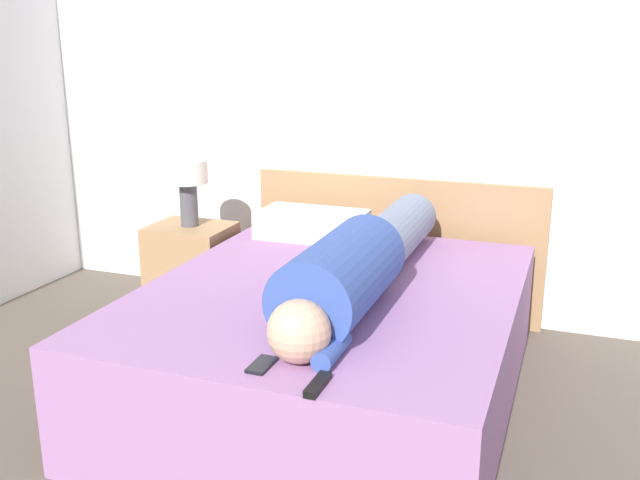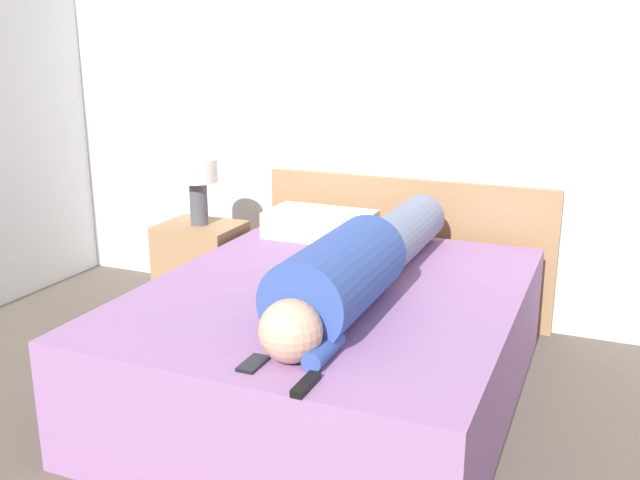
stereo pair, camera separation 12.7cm
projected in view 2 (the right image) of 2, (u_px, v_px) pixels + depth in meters
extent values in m
cube|color=white|center=(431.00, 88.00, 3.87)|extent=(5.94, 0.06, 2.60)
cube|color=#936699|center=(333.00, 343.00, 3.15)|extent=(1.56, 1.92, 0.52)
cube|color=#A37A51|center=(405.00, 248.00, 4.08)|extent=(1.68, 0.04, 0.80)
cube|color=#A37A51|center=(202.00, 271.00, 4.06)|extent=(0.44, 0.36, 0.56)
cylinder|color=#4C4C51|center=(199.00, 203.00, 3.95)|extent=(0.10, 0.10, 0.24)
cylinder|color=beige|center=(197.00, 171.00, 3.90)|extent=(0.22, 0.22, 0.13)
sphere|color=tan|center=(291.00, 331.00, 2.34)|extent=(0.22, 0.22, 0.22)
cylinder|color=#334C99|center=(338.00, 277.00, 2.70)|extent=(0.33, 0.72, 0.33)
cylinder|color=slate|center=(399.00, 237.00, 3.41)|extent=(0.24, 0.86, 0.24)
cylinder|color=#334C99|center=(324.00, 350.00, 2.37)|extent=(0.07, 0.22, 0.07)
cube|color=silver|center=(320.00, 224.00, 3.85)|extent=(0.57, 0.32, 0.14)
cube|color=black|center=(306.00, 385.00, 2.18)|extent=(0.04, 0.15, 0.02)
cube|color=black|center=(253.00, 364.00, 2.34)|extent=(0.06, 0.13, 0.01)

